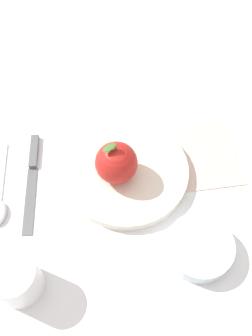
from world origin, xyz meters
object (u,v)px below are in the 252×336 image
at_px(dinner_plate, 126,170).
at_px(apple, 116,163).
at_px(side_bowl, 200,247).
at_px(linen_napkin, 203,154).
at_px(cup, 16,279).
at_px(knife, 32,173).

bearing_deg(dinner_plate, apple, 35.69).
distance_m(side_bowl, linen_napkin, 0.19).
bearing_deg(apple, dinner_plate, -144.31).
relative_size(cup, linen_napkin, 0.48).
distance_m(dinner_plate, side_bowl, 0.19).
relative_size(apple, cup, 1.19).
xyz_separation_m(apple, cup, (0.15, 0.18, -0.02)).
bearing_deg(cup, linen_napkin, -143.16).
height_order(side_bowl, linen_napkin, side_bowl).
xyz_separation_m(apple, side_bowl, (-0.13, 0.14, -0.04)).
bearing_deg(side_bowl, linen_napkin, -101.27).
distance_m(apple, linen_napkin, 0.18).
distance_m(dinner_plate, apple, 0.05).
distance_m(dinner_plate, knife, 0.17).
xyz_separation_m(cup, linen_napkin, (-0.31, -0.23, -0.04)).
height_order(side_bowl, knife, side_bowl).
relative_size(knife, linen_napkin, 1.35).
relative_size(cup, knife, 0.35).
bearing_deg(dinner_plate, knife, -1.98).
distance_m(side_bowl, knife, 0.32).
bearing_deg(linen_napkin, side_bowl, 78.73).
bearing_deg(side_bowl, apple, -47.20).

